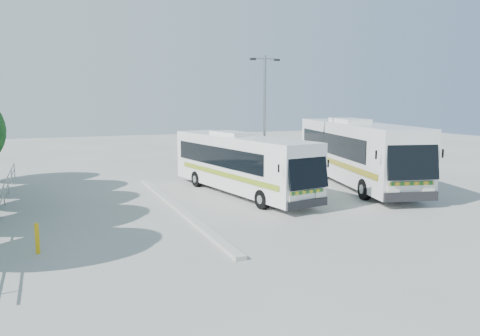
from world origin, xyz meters
name	(u,v)px	position (x,y,z in m)	size (l,w,h in m)	color
ground	(237,213)	(0.00, 0.00, 0.00)	(100.00, 100.00, 0.00)	#ADADA8
kerb_divider	(177,207)	(-2.30, 2.00, 0.07)	(0.40, 16.00, 0.15)	#B2B2AD
railing	(0,198)	(-10.00, 4.00, 0.74)	(0.06, 22.00, 1.00)	gray
coach_main	(240,162)	(1.88, 4.12, 1.76)	(4.18, 11.77, 3.20)	white
coach_adjacent	(356,151)	(9.48, 4.09, 2.07)	(5.82, 13.89, 3.78)	silver
lamppost	(264,116)	(3.98, 5.51, 4.25)	(1.88, 0.19, 7.70)	gray
bollard	(37,238)	(-8.39, -2.64, 0.53)	(0.15, 0.15, 1.05)	#E0A90D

